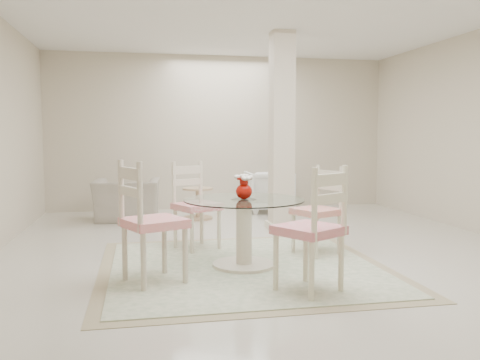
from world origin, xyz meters
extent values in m
plane|color=beige|center=(0.00, 0.00, 0.00)|extent=(7.00, 7.00, 0.00)
cube|color=beige|center=(0.00, 3.50, 1.35)|extent=(6.00, 0.02, 2.70)
cube|color=beige|center=(0.00, -3.50, 1.35)|extent=(6.00, 0.02, 2.70)
cube|color=white|center=(0.00, 0.00, 2.70)|extent=(6.00, 7.00, 0.02)
cube|color=beige|center=(0.50, 1.30, 1.35)|extent=(0.30, 0.30, 2.70)
cube|color=tan|center=(-0.42, -0.64, 0.00)|extent=(2.79, 2.79, 0.01)
cube|color=#E9E6C5|center=(-0.42, -0.64, 0.01)|extent=(2.56, 2.56, 0.01)
cylinder|color=beige|center=(-0.42, -0.64, 0.02)|extent=(0.62, 0.62, 0.05)
cylinder|color=beige|center=(-0.42, -0.64, 0.35)|extent=(0.15, 0.15, 0.63)
cylinder|color=beige|center=(-0.42, -0.64, 0.66)|extent=(0.25, 0.25, 0.03)
cylinder|color=white|center=(-0.42, -0.64, 0.67)|extent=(1.18, 1.18, 0.01)
ellipsoid|color=#A10D04|center=(-0.42, -0.64, 0.76)|extent=(0.16, 0.16, 0.15)
cylinder|color=#A10D04|center=(-0.42, -0.64, 0.85)|extent=(0.09, 0.09, 0.04)
cylinder|color=#A10D04|center=(-0.42, -0.64, 0.88)|extent=(0.14, 0.14, 0.02)
ellipsoid|color=white|center=(-0.42, -0.64, 0.90)|extent=(0.09, 0.09, 0.04)
ellipsoid|color=white|center=(-0.37, -0.62, 0.89)|extent=(0.09, 0.09, 0.04)
ellipsoid|color=white|center=(-0.47, -0.61, 0.89)|extent=(0.09, 0.09, 0.04)
ellipsoid|color=white|center=(-0.41, -0.68, 0.88)|extent=(0.09, 0.09, 0.04)
cylinder|color=beige|center=(0.22, -0.19, 0.22)|extent=(0.04, 0.04, 0.44)
cylinder|color=beige|center=(0.37, -0.50, 0.22)|extent=(0.04, 0.04, 0.44)
cylinder|color=beige|center=(0.53, -0.04, 0.22)|extent=(0.04, 0.04, 0.44)
cylinder|color=beige|center=(0.69, -0.35, 0.22)|extent=(0.04, 0.04, 0.44)
cube|color=red|center=(0.45, -0.27, 0.48)|extent=(0.57, 0.57, 0.07)
cube|color=beige|center=(0.63, -0.18, 0.80)|extent=(0.21, 0.37, 0.52)
cylinder|color=beige|center=(-0.87, 0.00, 0.23)|extent=(0.04, 0.04, 0.46)
cylinder|color=beige|center=(-0.55, 0.16, 0.23)|extent=(0.04, 0.04, 0.46)
cylinder|color=beige|center=(-1.03, 0.32, 0.23)|extent=(0.04, 0.04, 0.46)
cylinder|color=beige|center=(-0.71, 0.48, 0.23)|extent=(0.04, 0.04, 0.46)
cube|color=red|center=(-0.79, 0.24, 0.50)|extent=(0.59, 0.59, 0.07)
cube|color=beige|center=(-0.88, 0.42, 0.83)|extent=(0.38, 0.22, 0.54)
cylinder|color=beige|center=(-1.04, -1.10, 0.25)|extent=(0.05, 0.05, 0.50)
cylinder|color=beige|center=(-1.20, -0.74, 0.25)|extent=(0.05, 0.05, 0.50)
cylinder|color=beige|center=(-1.40, -1.26, 0.25)|extent=(0.05, 0.05, 0.50)
cylinder|color=beige|center=(-1.56, -0.90, 0.25)|extent=(0.05, 0.05, 0.50)
cube|color=red|center=(-1.30, -1.00, 0.54)|extent=(0.63, 0.63, 0.08)
cube|color=beige|center=(-1.50, -1.09, 0.90)|extent=(0.22, 0.42, 0.59)
cylinder|color=#F7F0CB|center=(0.01, -1.25, 0.24)|extent=(0.05, 0.05, 0.49)
cylinder|color=#F7F0CB|center=(-0.32, -1.45, 0.24)|extent=(0.05, 0.05, 0.49)
cylinder|color=#F7F0CB|center=(0.20, -1.58, 0.24)|extent=(0.05, 0.05, 0.49)
cylinder|color=#F7F0CB|center=(-0.12, -1.77, 0.24)|extent=(0.05, 0.05, 0.49)
cube|color=red|center=(-0.06, -1.51, 0.52)|extent=(0.64, 0.64, 0.07)
cube|color=#F7F0CB|center=(0.05, -1.69, 0.88)|extent=(0.39, 0.26, 0.57)
imported|color=gray|center=(-1.62, 2.47, 0.31)|extent=(1.03, 0.92, 0.63)
imported|color=white|center=(0.74, 2.92, 0.35)|extent=(0.77, 0.80, 0.70)
cylinder|color=tan|center=(-0.54, 2.36, 0.02)|extent=(0.45, 0.45, 0.04)
cylinder|color=tan|center=(-0.54, 2.36, 0.24)|extent=(0.07, 0.07, 0.43)
cylinder|color=tan|center=(-0.54, 2.36, 0.48)|extent=(0.47, 0.47, 0.03)
camera|label=1|loc=(-1.41, -5.45, 1.30)|focal=38.00mm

